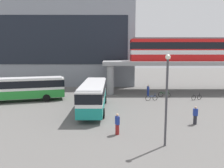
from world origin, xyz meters
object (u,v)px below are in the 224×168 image
at_px(pedestrian_walking_across, 148,91).
at_px(bicycle_blue, 152,98).
at_px(pedestrian_by_bike_rack, 195,116).
at_px(bus_main, 93,93).
at_px(train, 191,49).
at_px(bicycle_green, 164,95).
at_px(bicycle_black, 197,97).
at_px(bus_secondary, 23,87).
at_px(pedestrian_at_kerb, 117,125).
at_px(station_building, 68,45).

bearing_deg(pedestrian_walking_across, bicycle_blue, -91.86).
bearing_deg(pedestrian_by_bike_rack, bus_main, 152.34).
relative_size(train, bicycle_green, 11.98).
distance_m(train, bus_main, 20.57).
xyz_separation_m(bicycle_black, bicycle_green, (-4.05, 2.02, 0.00)).
distance_m(bus_main, bus_secondary, 11.16).
bearing_deg(bicycle_green, pedestrian_by_bike_rack, -90.67).
bearing_deg(pedestrian_walking_across, bicycle_black, -27.59).
height_order(train, bus_secondary, train).
bearing_deg(pedestrian_walking_across, bicycle_green, -29.57).
bearing_deg(bicycle_green, bus_secondary, -172.57).
distance_m(bus_main, bicycle_green, 12.63).
height_order(bus_secondary, pedestrian_by_bike_rack, bus_secondary).
distance_m(train, pedestrian_at_kerb, 24.89).
xyz_separation_m(bicycle_black, pedestrian_by_bike_rack, (-4.20, -10.67, 0.44)).
distance_m(bicycle_green, pedestrian_walking_across, 2.60).
bearing_deg(bus_main, bicycle_black, 21.34).
height_order(train, bicycle_green, train).
xyz_separation_m(bicycle_black, pedestrian_at_kerb, (-11.55, -13.24, 0.47)).
xyz_separation_m(station_building, pedestrian_by_bike_rack, (17.05, -28.91, -7.29)).
xyz_separation_m(train, bus_main, (-15.46, -12.56, -5.16)).
relative_size(pedestrian_at_kerb, pedestrian_walking_across, 1.08).
bearing_deg(bicycle_blue, station_building, 128.58).
distance_m(station_building, pedestrian_by_bike_rack, 34.35).
height_order(bicycle_green, pedestrian_by_bike_rack, pedestrian_by_bike_rack).
bearing_deg(pedestrian_walking_across, station_building, 135.02).
relative_size(bus_main, bicycle_black, 6.62).
bearing_deg(pedestrian_at_kerb, pedestrian_by_bike_rack, 19.28).
bearing_deg(bus_secondary, train, 16.72).
bearing_deg(bicycle_black, bicycle_green, 153.53).
bearing_deg(pedestrian_by_bike_rack, bicycle_green, 89.33).
relative_size(bicycle_blue, pedestrian_walking_across, 1.08).
xyz_separation_m(pedestrian_walking_across, pedestrian_by_bike_rack, (2.09, -13.96, 0.04)).
bearing_deg(bicycle_blue, pedestrian_by_bike_rack, -77.91).
distance_m(station_building, bus_main, 25.54).
relative_size(bus_secondary, pedestrian_walking_across, 6.96).
relative_size(station_building, pedestrian_walking_across, 16.93).
bearing_deg(bicycle_black, train, 78.90).
bearing_deg(station_building, pedestrian_at_kerb, -72.86).
relative_size(bicycle_black, pedestrian_by_bike_rack, 0.98).
height_order(bicycle_black, pedestrian_by_bike_rack, pedestrian_by_bike_rack).
xyz_separation_m(station_building, pedestrian_at_kerb, (9.71, -31.48, -7.26)).
bearing_deg(bus_secondary, bus_main, -26.04).
bearing_deg(bicycle_black, bus_secondary, -178.58).
relative_size(bicycle_blue, pedestrian_at_kerb, 1.00).
xyz_separation_m(station_building, bicycle_black, (21.25, -18.24, -7.73)).
bearing_deg(train, pedestrian_by_bike_rack, -107.50).
xyz_separation_m(bicycle_blue, pedestrian_at_kerb, (-5.14, -12.88, 0.47)).
bearing_deg(pedestrian_walking_across, bus_secondary, -167.69).
xyz_separation_m(bus_main, bicycle_blue, (7.66, 5.13, -1.63)).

